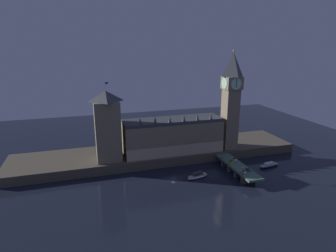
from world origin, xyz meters
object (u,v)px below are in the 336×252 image
(pedestrian_far_rail, at_px, (222,158))
(street_lamp_near, at_px, (243,170))
(clock_tower, at_px, (231,98))
(car_southbound_trail, at_px, (234,159))
(boat_upstream, at_px, (198,176))
(victoria_tower, at_px, (107,126))
(car_southbound_lead, at_px, (248,169))
(boat_downstream, at_px, (269,165))
(car_northbound_lead, at_px, (231,162))
(pedestrian_near_rail, at_px, (240,172))
(pedestrian_mid_walk, at_px, (241,161))
(car_northbound_trail, at_px, (244,172))

(pedestrian_far_rail, height_order, street_lamp_near, street_lamp_near)
(clock_tower, height_order, car_southbound_trail, clock_tower)
(car_southbound_trail, relative_size, boat_upstream, 0.28)
(victoria_tower, height_order, boat_upstream, victoria_tower)
(clock_tower, height_order, victoria_tower, clock_tower)
(car_southbound_lead, height_order, boat_downstream, car_southbound_lead)
(car_northbound_lead, bearing_deg, clock_tower, 65.44)
(boat_upstream, bearing_deg, pedestrian_near_rail, -27.62)
(victoria_tower, xyz_separation_m, car_southbound_trail, (85.95, -26.25, -24.94))
(victoria_tower, xyz_separation_m, pedestrian_mid_walk, (88.33, -31.50, -24.69))
(pedestrian_far_rail, height_order, boat_downstream, pedestrian_far_rail)
(victoria_tower, distance_m, boat_upstream, 70.92)
(car_northbound_lead, height_order, car_northbound_trail, car_northbound_trail)
(pedestrian_mid_walk, xyz_separation_m, boat_downstream, (23.21, -0.58, -5.77))
(pedestrian_far_rail, distance_m, street_lamp_near, 28.27)
(clock_tower, distance_m, street_lamp_near, 61.41)
(car_northbound_lead, distance_m, pedestrian_near_rail, 16.98)
(pedestrian_mid_walk, distance_m, pedestrian_far_rail, 13.69)
(pedestrian_far_rail, relative_size, boat_upstream, 0.10)
(car_northbound_trail, xyz_separation_m, pedestrian_mid_walk, (7.13, 15.11, 0.19))
(street_lamp_near, relative_size, boat_downstream, 0.33)
(car_northbound_lead, relative_size, street_lamp_near, 0.68)
(pedestrian_mid_walk, distance_m, boat_downstream, 23.92)
(car_northbound_trail, bearing_deg, car_southbound_trail, 76.86)
(pedestrian_mid_walk, distance_m, street_lamp_near, 20.97)
(car_southbound_lead, distance_m, street_lamp_near, 9.69)
(car_northbound_lead, height_order, boat_downstream, car_northbound_lead)
(boat_upstream, relative_size, boat_downstream, 0.88)
(pedestrian_mid_walk, relative_size, boat_upstream, 0.11)
(car_southbound_trail, bearing_deg, car_northbound_trail, -103.14)
(clock_tower, relative_size, car_northbound_trail, 19.41)
(pedestrian_near_rail, distance_m, street_lamp_near, 4.22)
(victoria_tower, distance_m, car_northbound_lead, 90.05)
(car_southbound_lead, height_order, pedestrian_near_rail, pedestrian_near_rail)
(car_southbound_trail, bearing_deg, victoria_tower, 163.02)
(car_northbound_trail, bearing_deg, car_northbound_lead, 90.00)
(car_southbound_trail, distance_m, street_lamp_near, 24.89)
(pedestrian_far_rail, bearing_deg, victoria_tower, 164.64)
(clock_tower, xyz_separation_m, pedestrian_far_rail, (-14.55, -18.44, -40.04))
(clock_tower, xyz_separation_m, pedestrian_near_rail, (-14.55, -43.44, -39.97))
(car_southbound_lead, relative_size, pedestrian_near_rail, 2.40)
(car_southbound_trail, xyz_separation_m, boat_downstream, (25.59, -5.83, -5.52))
(clock_tower, xyz_separation_m, street_lamp_near, (-14.95, -46.55, -37.16))
(victoria_tower, xyz_separation_m, boat_downstream, (111.54, -32.08, -30.46))
(clock_tower, distance_m, pedestrian_far_rail, 46.42)
(street_lamp_near, bearing_deg, pedestrian_near_rail, 82.69)
(car_southbound_trail, relative_size, pedestrian_near_rail, 2.58)
(car_southbound_lead, distance_m, pedestrian_far_rail, 23.92)
(car_northbound_trail, height_order, car_southbound_trail, car_northbound_trail)
(pedestrian_near_rail, bearing_deg, boat_downstream, 24.01)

